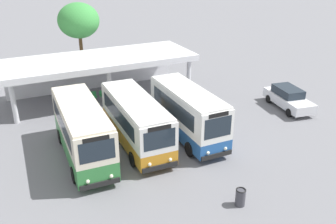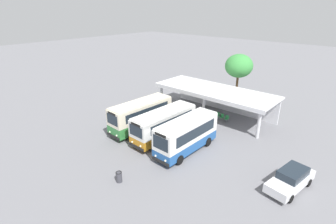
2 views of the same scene
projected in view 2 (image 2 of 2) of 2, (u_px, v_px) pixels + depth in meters
ground_plane at (149, 147)px, 25.63m from camera, size 180.00×180.00×0.00m
city_bus_nearest_orange at (141, 114)px, 28.66m from camera, size 2.48×7.75×3.31m
city_bus_second_in_row at (164, 123)px, 26.75m from camera, size 2.47×7.78×3.08m
city_bus_middle_cream at (187, 134)px, 24.29m from camera, size 2.28×7.26×3.28m
parked_car_flank at (291, 179)px, 19.57m from camera, size 2.45×4.81×1.62m
terminal_canopy at (217, 94)px, 32.76m from camera, size 15.15×5.63×3.40m
waiting_chair_end_by_column at (204, 111)px, 33.13m from camera, size 0.46×0.46×0.86m
waiting_chair_second_from_end at (208, 112)px, 32.67m from camera, size 0.46×0.46×0.86m
waiting_chair_middle_seat at (213, 114)px, 32.27m from camera, size 0.46×0.46×0.86m
waiting_chair_fourth_seat at (217, 115)px, 31.89m from camera, size 0.46×0.46×0.86m
waiting_chair_fifth_seat at (222, 117)px, 31.42m from camera, size 0.46×0.46×0.86m
waiting_chair_far_end_seat at (227, 118)px, 30.96m from camera, size 0.46×0.46×0.86m
roadside_tree_behind_canopy at (239, 66)px, 35.53m from camera, size 3.78×3.78×6.96m
litter_bin_apron at (119, 177)px, 20.43m from camera, size 0.49×0.49×0.90m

